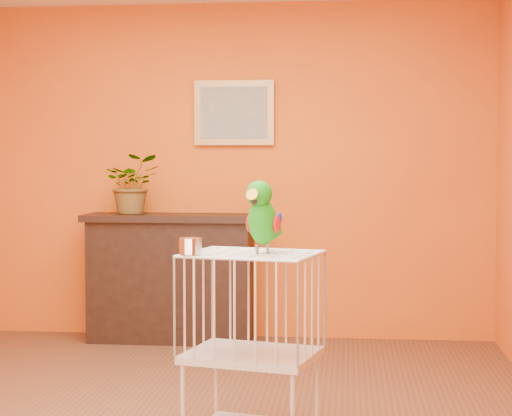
# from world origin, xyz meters

# --- Properties ---
(room_shell) EXTENTS (4.50, 4.50, 4.50)m
(room_shell) POSITION_xyz_m (0.00, 0.00, 1.58)
(room_shell) COLOR orange
(room_shell) RESTS_ON ground
(console_cabinet) EXTENTS (1.31, 0.47, 0.97)m
(console_cabinet) POSITION_xyz_m (-0.46, 2.02, 0.49)
(console_cabinet) COLOR black
(console_cabinet) RESTS_ON ground
(potted_plant) EXTENTS (0.53, 0.56, 0.36)m
(potted_plant) POSITION_xyz_m (-0.76, 2.08, 1.15)
(potted_plant) COLOR #26722D
(potted_plant) RESTS_ON console_cabinet
(framed_picture) EXTENTS (0.62, 0.04, 0.50)m
(framed_picture) POSITION_xyz_m (0.00, 2.22, 1.75)
(framed_picture) COLOR #A97A3C
(framed_picture) RESTS_ON room_shell
(birdcage) EXTENTS (0.69, 0.59, 0.93)m
(birdcage) POSITION_xyz_m (0.43, -0.32, 0.48)
(birdcage) COLOR beige
(birdcage) RESTS_ON ground
(feed_cup) EXTENTS (0.11, 0.11, 0.07)m
(feed_cup) POSITION_xyz_m (0.15, -0.45, 0.97)
(feed_cup) COLOR silver
(feed_cup) RESTS_ON birdcage
(parrot) EXTENTS (0.19, 0.32, 0.35)m
(parrot) POSITION_xyz_m (0.48, -0.36, 1.11)
(parrot) COLOR #59544C
(parrot) RESTS_ON birdcage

